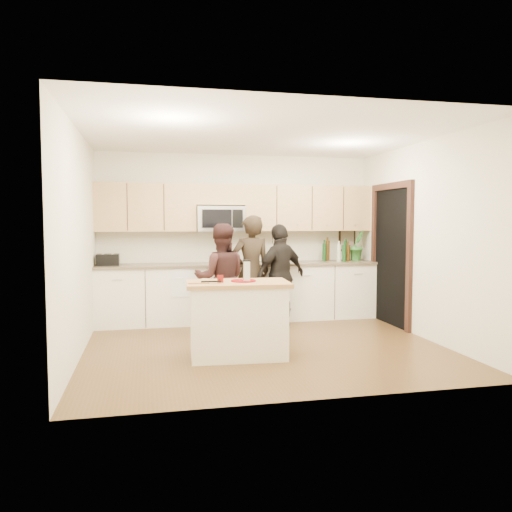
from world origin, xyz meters
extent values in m
plane|color=#53371C|center=(0.00, 0.00, 0.00)|extent=(4.50, 4.50, 0.00)
cube|color=beige|center=(0.00, 2.00, 1.35)|extent=(4.50, 0.02, 2.70)
cube|color=beige|center=(0.00, -2.00, 1.35)|extent=(4.50, 0.02, 2.70)
cube|color=beige|center=(-2.25, 0.00, 1.35)|extent=(0.02, 4.00, 2.70)
cube|color=beige|center=(2.25, 0.00, 1.35)|extent=(0.02, 4.00, 2.70)
cube|color=white|center=(0.00, 0.00, 2.70)|extent=(4.50, 4.00, 0.02)
cube|color=white|center=(0.00, 1.69, 0.45)|extent=(4.50, 0.62, 0.90)
cube|color=#72624C|center=(0.00, 1.68, 0.92)|extent=(4.50, 0.66, 0.04)
cube|color=tan|center=(-1.48, 1.83, 1.83)|extent=(1.55, 0.33, 0.75)
cube|color=tan|center=(1.17, 1.83, 1.83)|extent=(2.17, 0.33, 0.75)
cube|color=tan|center=(-0.31, 1.83, 2.04)|extent=(0.78, 0.33, 0.33)
cube|color=silver|center=(-0.31, 1.80, 1.65)|extent=(0.76, 0.40, 0.40)
cube|color=black|center=(-0.39, 1.60, 1.65)|extent=(0.47, 0.01, 0.29)
cube|color=black|center=(-0.06, 1.60, 1.65)|extent=(0.17, 0.01, 0.29)
cube|color=black|center=(2.24, 0.90, 1.05)|extent=(0.02, 1.05, 2.10)
cube|color=black|center=(2.22, 0.33, 1.05)|extent=(0.06, 0.10, 2.10)
cube|color=black|center=(2.22, 1.48, 1.05)|extent=(0.06, 0.10, 2.10)
cube|color=black|center=(2.22, 0.90, 2.15)|extent=(0.06, 1.25, 0.10)
cube|color=black|center=(1.95, 1.99, 1.28)|extent=(0.30, 0.03, 0.38)
cube|color=tan|center=(1.95, 1.97, 1.28)|extent=(0.24, 0.00, 0.32)
cube|color=white|center=(-0.95, 1.38, 0.70)|extent=(0.34, 0.01, 0.48)
cube|color=white|center=(-0.95, 1.67, 0.94)|extent=(0.34, 0.60, 0.01)
cube|color=white|center=(-0.42, -0.43, 0.42)|extent=(1.14, 0.72, 0.85)
cube|color=#A67E45|center=(-0.42, -0.43, 0.88)|extent=(1.24, 0.78, 0.05)
cylinder|color=maroon|center=(-0.36, -0.43, 0.91)|extent=(0.30, 0.30, 0.02)
cube|color=silver|center=(-0.33, -0.49, 1.03)|extent=(0.07, 0.05, 0.23)
cube|color=black|center=(-0.33, -0.49, 1.15)|extent=(0.09, 0.06, 0.02)
cylinder|color=maroon|center=(-0.64, -0.47, 0.94)|extent=(0.07, 0.07, 0.09)
cube|color=#A67E45|center=(-0.89, -0.48, 0.91)|extent=(0.25, 0.21, 0.02)
cube|color=black|center=(-0.75, -0.56, 0.92)|extent=(0.23, 0.04, 0.02)
cube|color=silver|center=(-0.77, -0.54, 0.92)|extent=(0.21, 0.04, 0.01)
cube|color=black|center=(-2.05, 1.67, 1.03)|extent=(0.33, 0.24, 0.17)
cube|color=silver|center=(-2.12, 1.67, 1.11)|extent=(0.03, 0.18, 0.00)
cube|color=silver|center=(-1.98, 1.67, 1.11)|extent=(0.03, 0.18, 0.00)
cylinder|color=#113312|center=(1.44, 1.73, 1.12)|extent=(0.07, 0.07, 0.36)
cylinder|color=#3A250A|center=(1.53, 1.82, 1.14)|extent=(0.07, 0.07, 0.40)
cylinder|color=beige|center=(1.66, 1.63, 1.11)|extent=(0.07, 0.07, 0.34)
cylinder|color=#113312|center=(1.85, 1.80, 1.12)|extent=(0.08, 0.08, 0.37)
cylinder|color=#3A250A|center=(1.83, 1.65, 1.11)|extent=(0.08, 0.08, 0.33)
cylinder|color=#113312|center=(1.74, 1.59, 1.11)|extent=(0.07, 0.07, 0.34)
imported|color=#33762F|center=(2.02, 1.72, 1.20)|extent=(0.37, 0.37, 0.52)
imported|color=black|center=(0.06, 1.13, 0.85)|extent=(0.67, 0.49, 1.70)
imported|color=black|center=(-0.43, 0.90, 0.79)|extent=(0.82, 0.67, 1.58)
imported|color=black|center=(0.52, 1.13, 0.78)|extent=(0.99, 0.77, 1.57)
camera|label=1|loc=(-1.46, -6.18, 1.61)|focal=35.00mm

